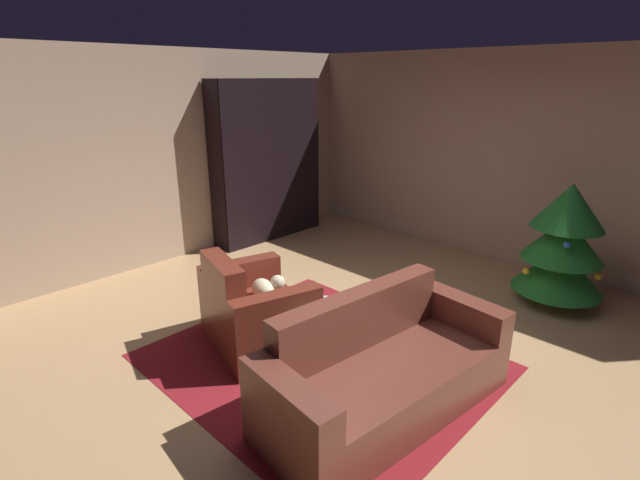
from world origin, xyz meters
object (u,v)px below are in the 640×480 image
Objects in this scene: armchair_red at (255,313)px; decorated_tree at (563,243)px; couch_red at (382,373)px; bottle_on_table at (299,301)px; book_stack_on_table at (313,307)px; bookshelf_unit at (274,162)px; coffee_table at (321,317)px.

decorated_tree is (1.62, 2.75, 0.36)m from armchair_red.
decorated_tree is at bearing 83.61° from couch_red.
decorated_tree is at bearing 64.57° from bottle_on_table.
decorated_tree is (0.30, 2.64, 0.38)m from couch_red.
decorated_tree is (1.23, 2.58, 0.16)m from bottle_on_table.
armchair_red is 0.58× the size of couch_red.
book_stack_on_table is at bearing 25.50° from armchair_red.
bookshelf_unit is at bearing 142.60° from bottle_on_table.
decorated_tree reaches higher than couch_red.
couch_red is 0.86m from book_stack_on_table.
armchair_red is at bearing -44.25° from bookshelf_unit.
armchair_red is 0.57m from book_stack_on_table.
couch_red is 2.96× the size of coffee_table.
coffee_table is (2.80, -1.91, -0.75)m from bookshelf_unit.
armchair_red is 3.21m from decorated_tree.
book_stack_on_table is at bearing -114.22° from decorated_tree.
decorated_tree is at bearing 66.13° from coffee_table.
couch_red reaches higher than book_stack_on_table.
bottle_on_table reaches higher than coffee_table.
bookshelf_unit is 3.26m from armchair_red.
armchair_red is 1.33m from couch_red.
coffee_table is at bearing -113.87° from decorated_tree.
coffee_table is (0.54, 0.29, 0.05)m from armchair_red.
bottle_on_table is at bearing 23.11° from armchair_red.
bottle_on_table is (2.66, -2.03, -0.61)m from bookshelf_unit.
bookshelf_unit reaches higher than decorated_tree.
decorated_tree reaches higher than bottle_on_table.
decorated_tree is (3.88, 0.55, -0.44)m from bookshelf_unit.
decorated_tree is at bearing 59.42° from armchair_red.
couch_red is at bearing -4.07° from bottle_on_table.
bottle_on_table is 0.20× the size of decorated_tree.
armchair_red is 0.47m from bottle_on_table.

